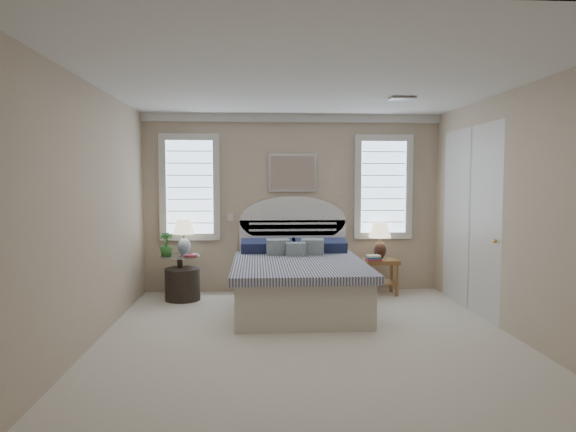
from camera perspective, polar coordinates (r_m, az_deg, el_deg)
The scene contains 21 objects.
floor at distance 5.62m, azimuth 2.32°, elevation -13.67°, with size 4.50×5.00×0.01m, color beige.
ceiling at distance 5.45m, azimuth 2.41°, elevation 14.52°, with size 4.50×5.00×0.01m, color silver.
wall_back at distance 7.85m, azimuth 0.49°, elevation 1.41°, with size 4.50×0.02×2.70m, color #C0AC90.
wall_left at distance 5.60m, azimuth -21.19°, elevation 0.09°, with size 0.02×5.00×2.70m, color #C0AC90.
wall_right at distance 6.03m, azimuth 24.16°, elevation 0.27°, with size 0.02×5.00×2.70m, color #C0AC90.
crown_molding at distance 7.86m, azimuth 0.52°, elevation 10.83°, with size 4.50×0.08×0.12m, color silver.
hvac_vent at distance 6.44m, azimuth 12.58°, elevation 12.60°, with size 0.30×0.20×0.02m, color #B2B2B2.
switch_plate at distance 7.84m, azimuth -6.44°, elevation -0.09°, with size 0.08×0.01×0.12m, color silver.
window_left at distance 7.87m, azimuth -10.85°, elevation 3.16°, with size 0.90×0.06×1.60m, color #C9E4FF.
window_right at distance 8.05m, azimuth 10.51°, elevation 3.18°, with size 0.90×0.06×1.60m, color #C9E4FF.
painting at distance 7.81m, azimuth 0.51°, elevation 4.84°, with size 0.74×0.04×0.58m, color silver.
closet_door at distance 7.11m, azimuth 19.50°, elevation -0.30°, with size 0.02×1.80×2.40m, color silver.
bed at distance 6.93m, azimuth 1.10°, elevation -6.98°, with size 1.72×2.28×1.47m.
side_table_left at distance 7.57m, azimuth -11.89°, elevation -6.12°, with size 0.56×0.56×0.63m.
nightstand_right at distance 7.81m, azimuth 10.27°, elevation -5.79°, with size 0.50×0.40×0.53m.
floor_pot at distance 7.52m, azimuth -11.63°, elevation -7.43°, with size 0.50×0.50×0.45m, color black.
lamp_left at distance 7.62m, azimuth -11.48°, elevation -1.84°, with size 0.41×0.41×0.51m.
lamp_right at distance 7.88m, azimuth 10.17°, elevation -2.23°, with size 0.38×0.38×0.54m.
potted_plant at distance 7.47m, azimuth -13.39°, elevation -3.09°, with size 0.19×0.19×0.33m, color #427F32.
books_left at distance 7.38m, azimuth -10.74°, elevation -4.36°, with size 0.20×0.16×0.02m.
books_right at distance 7.61m, azimuth 9.48°, elevation -4.63°, with size 0.22×0.18×0.08m.
Camera 1 is at (-0.55, -5.33, 1.71)m, focal length 32.00 mm.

